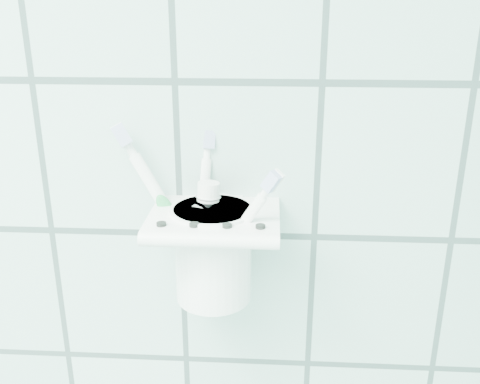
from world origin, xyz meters
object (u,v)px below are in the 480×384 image
object	(u,v)px
toothbrush_pink	(211,200)
toothbrush_blue	(194,215)
toothpaste_tube	(203,231)
cup	(213,250)
toothbrush_orange	(195,215)
holder_bracket	(215,221)

from	to	relation	value
toothbrush_pink	toothbrush_blue	bearing A→B (deg)	-179.12
toothbrush_blue	toothpaste_tube	bearing A→B (deg)	-25.19
cup	toothbrush_orange	bearing A→B (deg)	-173.03
holder_bracket	toothbrush_pink	world-z (taller)	toothbrush_pink
cup	toothbrush_orange	size ratio (longest dim) A/B	0.62
holder_bracket	cup	bearing A→B (deg)	122.49
toothpaste_tube	toothbrush_orange	bearing A→B (deg)	-153.38
toothbrush_blue	toothbrush_orange	xyz separation A→B (m)	(0.00, -0.00, 0.00)
cup	toothbrush_pink	bearing A→B (deg)	108.39
toothbrush_orange	toothpaste_tube	distance (m)	0.02
toothbrush_pink	toothbrush_blue	xyz separation A→B (m)	(-0.02, -0.01, -0.02)
holder_bracket	toothbrush_blue	distance (m)	0.02
holder_bracket	cup	size ratio (longest dim) A/B	1.28
cup	toothpaste_tube	world-z (taller)	toothpaste_tube
holder_bracket	toothbrush_blue	xyz separation A→B (m)	(-0.02, 0.00, 0.00)
holder_bracket	cup	xyz separation A→B (m)	(-0.00, 0.00, -0.04)
holder_bracket	toothbrush_orange	xyz separation A→B (m)	(-0.02, 0.00, 0.00)
holder_bracket	toothbrush_orange	size ratio (longest dim) A/B	0.79
toothbrush_blue	toothbrush_orange	world-z (taller)	toothbrush_orange
toothbrush_blue	cup	bearing A→B (deg)	-18.29
holder_bracket	cup	world-z (taller)	same
cup	toothbrush_orange	xyz separation A→B (m)	(-0.02, -0.00, 0.04)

